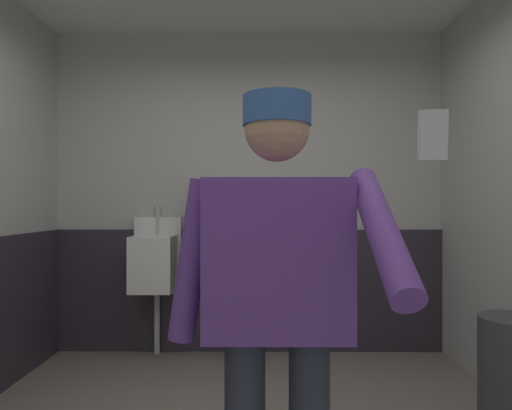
# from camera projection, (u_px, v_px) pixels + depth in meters

# --- Properties ---
(wall_back) EXTENTS (3.90, 0.12, 2.72)m
(wall_back) POSITION_uv_depth(u_px,v_px,m) (249.00, 192.00, 3.70)
(wall_back) COLOR #B2B2AD
(wall_back) RESTS_ON ground_plane
(wainscot_band_back) EXTENTS (3.30, 0.03, 1.04)m
(wainscot_band_back) POSITION_uv_depth(u_px,v_px,m) (248.00, 290.00, 3.63)
(wainscot_band_back) COLOR #2D2833
(wainscot_band_back) RESTS_ON ground_plane
(urinal_left) EXTENTS (0.40, 0.34, 1.24)m
(urinal_left) POSITION_uv_depth(u_px,v_px,m) (154.00, 263.00, 3.49)
(urinal_left) COLOR white
(urinal_left) RESTS_ON ground_plane
(urinal_middle) EXTENTS (0.40, 0.34, 1.24)m
(urinal_middle) POSITION_uv_depth(u_px,v_px,m) (245.00, 263.00, 3.48)
(urinal_middle) COLOR white
(urinal_middle) RESTS_ON ground_plane
(privacy_divider_panel) EXTENTS (0.04, 0.40, 0.90)m
(privacy_divider_panel) POSITION_uv_depth(u_px,v_px,m) (199.00, 242.00, 3.41)
(privacy_divider_panel) COLOR #4C4C51
(person) EXTENTS (0.71, 0.60, 1.62)m
(person) POSITION_uv_depth(u_px,v_px,m) (277.00, 289.00, 1.44)
(person) COLOR #2D3342
(person) RESTS_ON ground_plane
(cell_phone) EXTENTS (0.06, 0.03, 0.11)m
(cell_phone) POSITION_uv_depth(u_px,v_px,m) (433.00, 135.00, 0.94)
(cell_phone) COLOR silver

